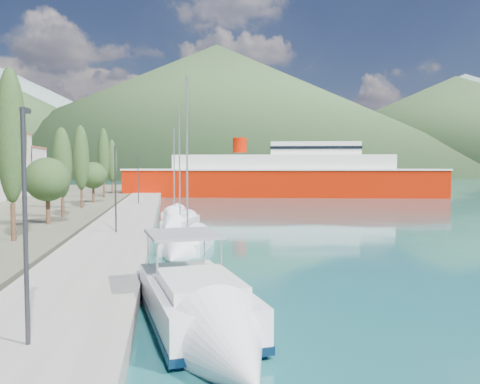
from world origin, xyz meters
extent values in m
plane|color=#185356|center=(0.00, 120.00, 0.00)|extent=(1400.00, 1400.00, 0.00)
cube|color=gray|center=(-9.00, 26.00, 0.40)|extent=(5.00, 88.00, 0.80)
cone|color=slate|center=(80.00, 680.00, 90.00)|extent=(760.00, 760.00, 180.00)
cone|color=slate|center=(420.00, 600.00, 70.00)|extent=(640.00, 640.00, 140.00)
cone|color=#2F4927|center=(40.00, 400.00, 57.50)|extent=(480.00, 480.00, 115.00)
cone|color=#2F4927|center=(260.00, 380.00, 45.00)|extent=(420.00, 420.00, 90.00)
cube|color=silver|center=(-32.00, 66.00, 4.70)|extent=(9.00, 10.00, 8.00)
cube|color=#9E5138|center=(-32.00, 66.00, 8.85)|extent=(9.20, 10.20, 0.30)
cylinder|color=#47301E|center=(-15.05, 10.58, 1.90)|extent=(0.30, 0.30, 2.40)
ellipsoid|color=#273F1C|center=(-15.05, 10.58, 7.35)|extent=(1.80, 1.80, 8.50)
cylinder|color=#47301E|center=(-15.05, 19.36, 1.82)|extent=(0.36, 0.36, 2.24)
sphere|color=#273F1C|center=(-15.05, 19.36, 4.37)|extent=(3.58, 3.58, 3.58)
cylinder|color=#47301E|center=(-15.05, 24.84, 1.62)|extent=(0.30, 0.30, 1.84)
ellipsoid|color=#273F1C|center=(-15.05, 24.84, 5.81)|extent=(1.80, 1.80, 6.54)
cylinder|color=#47301E|center=(-15.05, 34.65, 1.74)|extent=(0.30, 0.30, 2.08)
ellipsoid|color=#273F1C|center=(-15.05, 34.65, 6.45)|extent=(1.80, 1.80, 7.36)
cylinder|color=#47301E|center=(-15.05, 43.33, 1.80)|extent=(0.36, 0.36, 2.20)
sphere|color=#273F1C|center=(-15.05, 43.33, 4.31)|extent=(3.52, 3.52, 3.52)
cylinder|color=#47301E|center=(-15.05, 54.12, 1.88)|extent=(0.30, 0.30, 2.36)
ellipsoid|color=#273F1C|center=(-15.05, 54.12, 7.26)|extent=(1.80, 1.80, 8.38)
cylinder|color=#47301E|center=(-15.05, 65.11, 1.75)|extent=(0.30, 0.30, 2.11)
ellipsoid|color=#273F1C|center=(-15.05, 65.11, 6.54)|extent=(1.80, 1.80, 7.47)
cylinder|color=#2D2D33|center=(-9.00, -8.16, 3.80)|extent=(0.12, 0.12, 6.00)
cube|color=#2D2D33|center=(-9.00, -7.91, 6.80)|extent=(0.15, 0.50, 0.12)
cylinder|color=#2D2D33|center=(-9.00, 13.05, 3.80)|extent=(0.12, 0.12, 6.00)
cube|color=#2D2D33|center=(-9.00, 13.30, 6.80)|extent=(0.15, 0.50, 0.12)
cylinder|color=#2D2D33|center=(-9.00, 39.62, 3.80)|extent=(0.12, 0.12, 6.00)
cube|color=#2D2D33|center=(-9.00, 39.87, 6.80)|extent=(0.15, 0.50, 0.12)
cube|color=black|center=(-4.55, -4.91, -0.06)|extent=(3.65, 7.24, 0.78)
cube|color=silver|center=(-4.55, -4.91, 0.83)|extent=(3.99, 7.64, 1.22)
cube|color=black|center=(-4.55, -4.91, 0.28)|extent=(4.06, 7.73, 0.24)
cube|color=silver|center=(-4.41, -5.78, 1.61)|extent=(2.84, 3.87, 0.44)
cube|color=slate|center=(-4.86, -2.98, 2.83)|extent=(2.98, 3.38, 0.11)
cone|color=silver|center=(-3.83, -9.46, 0.61)|extent=(3.41, 3.96, 2.88)
cube|color=silver|center=(-4.04, 9.96, 0.27)|extent=(3.90, 6.59, 0.99)
cube|color=silver|center=(-4.14, 9.56, 0.93)|extent=(2.05, 2.76, 0.38)
cylinder|color=silver|center=(-4.14, 9.56, 5.98)|extent=(0.12, 0.12, 10.43)
cone|color=silver|center=(-4.97, 6.12, 0.27)|extent=(3.13, 3.39, 2.52)
cube|color=silver|center=(-4.15, 22.99, 0.24)|extent=(3.80, 6.37, 0.85)
cube|color=silver|center=(-4.26, 22.60, 0.80)|extent=(1.93, 2.67, 0.33)
cylinder|color=silver|center=(-4.26, 22.60, 5.84)|extent=(0.12, 0.12, 10.36)
cone|color=silver|center=(-5.25, 19.31, 0.24)|extent=(2.88, 3.31, 2.17)
cube|color=silver|center=(-4.58, 30.45, 0.24)|extent=(2.94, 5.40, 0.88)
cube|color=silver|center=(-4.63, 30.11, 0.83)|extent=(1.62, 2.22, 0.34)
cylinder|color=silver|center=(-4.63, 30.11, 5.09)|extent=(0.12, 0.12, 8.81)
cone|color=silver|center=(-5.04, 27.19, 0.24)|extent=(2.56, 2.69, 2.25)
cube|color=#A71400|center=(15.93, 64.72, 2.18)|extent=(58.70, 24.14, 5.55)
cube|color=silver|center=(15.93, 64.72, 4.96)|extent=(59.17, 24.57, 0.30)
cube|color=silver|center=(15.93, 64.72, 6.15)|extent=(40.87, 18.28, 2.97)
cube|color=silver|center=(21.73, 63.43, 8.82)|extent=(17.32, 10.71, 2.38)
cylinder|color=#A71400|center=(8.19, 66.45, 9.52)|extent=(2.58, 2.58, 2.78)
camera|label=1|loc=(-5.45, -20.64, 5.34)|focal=35.00mm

